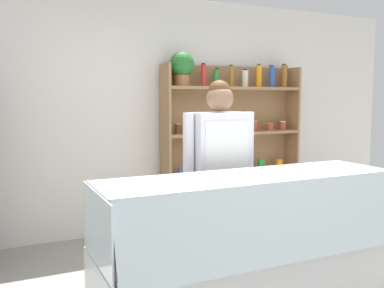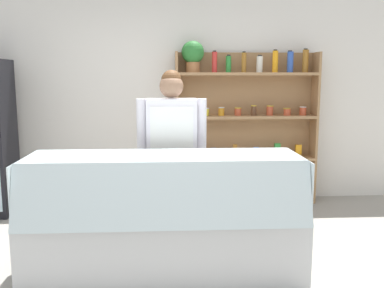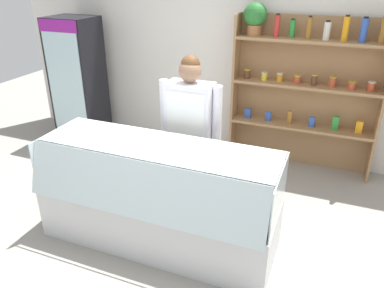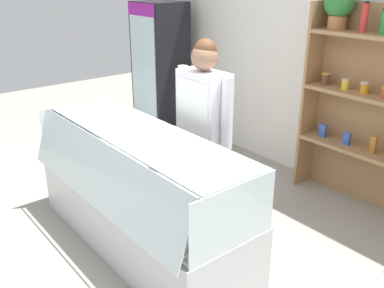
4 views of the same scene
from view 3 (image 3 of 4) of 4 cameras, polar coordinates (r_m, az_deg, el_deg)
The scene contains 6 objects.
ground_plane at distance 3.79m, azimuth -2.61°, elevation -14.62°, with size 12.00×12.00×0.00m, color gray.
back_wall at distance 5.16m, azimuth 7.63°, elevation 13.00°, with size 6.80×0.10×2.70m, color white.
drinks_fridge at distance 5.81m, azimuth -16.93°, elevation 9.08°, with size 0.65×0.56×1.83m.
shelving_unit at distance 4.88m, azimuth 16.10°, elevation 9.34°, with size 1.80×0.29×2.06m.
deli_display_case at distance 3.65m, azimuth -5.15°, elevation -10.38°, with size 2.22×0.82×1.01m.
shop_clerk at distance 3.78m, azimuth -0.30°, elevation 3.21°, with size 0.66×0.25×1.69m.
Camera 3 is at (1.23, -2.64, 2.44)m, focal length 35.00 mm.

